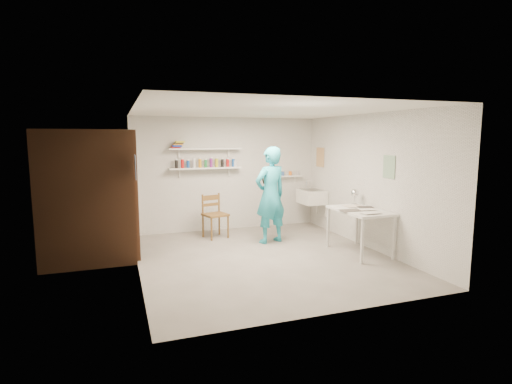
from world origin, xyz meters
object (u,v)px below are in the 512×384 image
object	(u,v)px
wall_clock	(269,178)
wooden_chair	(215,215)
work_table	(359,231)
desk_lamp	(355,193)
belfast_sink	(312,197)
man	(270,195)

from	to	relation	value
wall_clock	wooden_chair	bearing A→B (deg)	138.12
work_table	desk_lamp	world-z (taller)	desk_lamp
belfast_sink	desk_lamp	distance (m)	1.56
desk_lamp	wall_clock	bearing A→B (deg)	144.57
wooden_chair	desk_lamp	distance (m)	2.72
man	belfast_sink	bearing A→B (deg)	-162.98
belfast_sink	work_table	world-z (taller)	belfast_sink
man	desk_lamp	distance (m)	1.55
man	work_table	distance (m)	1.75
man	wall_clock	size ratio (longest dim) A/B	5.56
wooden_chair	work_table	size ratio (longest dim) A/B	0.81
wall_clock	belfast_sink	bearing A→B (deg)	10.77
wall_clock	desk_lamp	xyz separation A→B (m)	(1.31, -0.93, -0.23)
man	work_table	world-z (taller)	man
man	desk_lamp	bearing A→B (deg)	137.09
work_table	wooden_chair	bearing A→B (deg)	138.00
wall_clock	desk_lamp	world-z (taller)	wall_clock
man	desk_lamp	world-z (taller)	man
belfast_sink	man	distance (m)	1.54
desk_lamp	man	bearing A→B (deg)	152.24
wall_clock	desk_lamp	bearing A→B (deg)	-50.58
work_table	desk_lamp	bearing A→B (deg)	67.58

